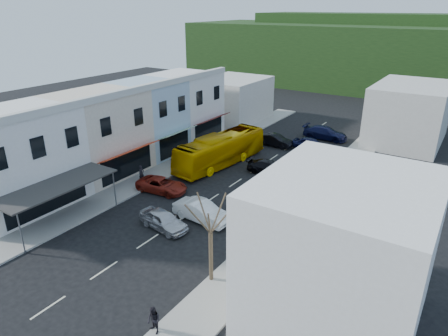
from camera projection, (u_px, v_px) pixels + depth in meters
ground at (183, 218)px, 31.48m from camera, size 120.00×120.00×0.00m
sidewalk_left at (186, 160)px, 42.99m from camera, size 3.00×52.00×0.15m
sidewalk_right at (319, 193)px, 35.45m from camera, size 3.00×52.00×0.15m
shopfront_row at (115, 129)px, 40.13m from camera, size 8.25×30.00×8.00m
right_building at (341, 253)px, 20.07m from camera, size 8.00×9.00×8.00m
distant_block_left at (233, 99)px, 57.36m from camera, size 8.00×10.00×6.00m
distant_block_right at (409, 113)px, 47.94m from camera, size 8.00×12.00×7.00m
hillside at (377, 52)px, 80.25m from camera, size 80.00×26.00×14.00m
bus at (221, 151)px, 41.48m from camera, size 3.88×11.82×3.10m
car_silver at (163, 220)px, 29.74m from camera, size 4.60×2.38×1.40m
car_white at (202, 212)px, 30.87m from camera, size 4.49×2.04×1.40m
car_red at (162, 184)px, 35.66m from camera, size 4.80×2.45×1.40m
car_black_near at (269, 167)px, 39.52m from camera, size 4.67×2.31×1.40m
car_navy_mid at (311, 144)px, 46.07m from camera, size 4.45×1.93×1.40m
car_black_far at (275, 140)px, 47.30m from camera, size 4.49×2.03×1.40m
car_navy_far at (325, 134)px, 49.76m from camera, size 4.53×1.92×1.40m
pedestrian_left at (141, 173)px, 37.33m from camera, size 0.45×0.63×1.70m
pedestrian_right at (154, 319)px, 19.97m from camera, size 0.78×0.59×1.70m
direction_sign at (240, 227)px, 25.89m from camera, size 0.48×2.01×4.39m
street_tree at (211, 233)px, 23.02m from camera, size 2.30×2.30×6.74m
traffic_signal at (372, 114)px, 51.19m from camera, size 0.94×1.25×5.18m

